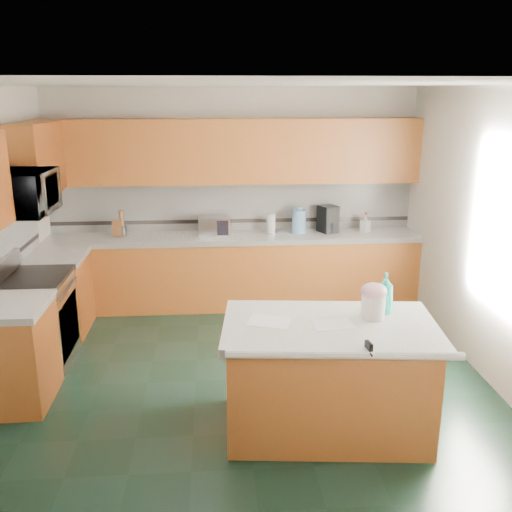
{
  "coord_description": "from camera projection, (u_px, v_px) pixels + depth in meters",
  "views": [
    {
      "loc": [
        -0.25,
        -4.89,
        2.63
      ],
      "look_at": [
        0.15,
        0.35,
        1.12
      ],
      "focal_mm": 40.0,
      "sensor_mm": 36.0,
      "label": 1
    }
  ],
  "objects": [
    {
      "name": "floor",
      "position": [
        243.0,
        379.0,
        5.43
      ],
      "size": [
        4.6,
        4.6,
        0.0
      ],
      "primitive_type": "plane",
      "color": "black",
      "rests_on": "ground"
    },
    {
      "name": "ceiling",
      "position": [
        241.0,
        84.0,
        4.68
      ],
      "size": [
        4.6,
        4.6,
        0.0
      ],
      "primitive_type": "plane",
      "color": "white",
      "rests_on": "ground"
    },
    {
      "name": "wall_back",
      "position": [
        233.0,
        196.0,
        7.28
      ],
      "size": [
        4.6,
        0.04,
        2.7
      ],
      "primitive_type": "cube",
      "color": "silver",
      "rests_on": "ground"
    },
    {
      "name": "wall_front",
      "position": [
        267.0,
        360.0,
        2.83
      ],
      "size": [
        4.6,
        0.04,
        2.7
      ],
      "primitive_type": "cube",
      "color": "silver",
      "rests_on": "ground"
    },
    {
      "name": "wall_right",
      "position": [
        495.0,
        237.0,
        5.22
      ],
      "size": [
        0.04,
        4.6,
        2.7
      ],
      "primitive_type": "cube",
      "color": "silver",
      "rests_on": "ground"
    },
    {
      "name": "back_base_cab",
      "position": [
        234.0,
        273.0,
        7.22
      ],
      "size": [
        4.6,
        0.6,
        0.86
      ],
      "primitive_type": "cube",
      "color": "#4F210B",
      "rests_on": "ground"
    },
    {
      "name": "back_countertop",
      "position": [
        234.0,
        237.0,
        7.1
      ],
      "size": [
        4.6,
        0.64,
        0.06
      ],
      "primitive_type": "cube",
      "color": "white",
      "rests_on": "back_base_cab"
    },
    {
      "name": "back_upper_cab",
      "position": [
        233.0,
        151.0,
        6.94
      ],
      "size": [
        4.6,
        0.33,
        0.78
      ],
      "primitive_type": "cube",
      "color": "#4F210B",
      "rests_on": "wall_back"
    },
    {
      "name": "back_backsplash",
      "position": [
        233.0,
        206.0,
        7.28
      ],
      "size": [
        4.6,
        0.02,
        0.63
      ],
      "primitive_type": "cube",
      "color": "silver",
      "rests_on": "back_countertop"
    },
    {
      "name": "back_accent_band",
      "position": [
        233.0,
        221.0,
        7.33
      ],
      "size": [
        4.6,
        0.01,
        0.05
      ],
      "primitive_type": "cube",
      "color": "black",
      "rests_on": "back_countertop"
    },
    {
      "name": "left_base_cab_rear",
      "position": [
        59.0,
        296.0,
        6.4
      ],
      "size": [
        0.6,
        0.82,
        0.86
      ],
      "primitive_type": "cube",
      "color": "#4F210B",
      "rests_on": "ground"
    },
    {
      "name": "left_counter_rear",
      "position": [
        55.0,
        257.0,
        6.27
      ],
      "size": [
        0.64,
        0.82,
        0.06
      ],
      "primitive_type": "cube",
      "color": "white",
      "rests_on": "left_base_cab_rear"
    },
    {
      "name": "left_base_cab_front",
      "position": [
        14.0,
        356.0,
        4.93
      ],
      "size": [
        0.6,
        0.72,
        0.86
      ],
      "primitive_type": "cube",
      "color": "#4F210B",
      "rests_on": "ground"
    },
    {
      "name": "left_counter_front",
      "position": [
        7.0,
        307.0,
        4.81
      ],
      "size": [
        0.64,
        0.72,
        0.06
      ],
      "primitive_type": "cube",
      "color": "white",
      "rests_on": "left_base_cab_front"
    },
    {
      "name": "left_backsplash",
      "position": [
        0.0,
        244.0,
        5.45
      ],
      "size": [
        0.02,
        2.3,
        0.63
      ],
      "primitive_type": "cube",
      "color": "silver",
      "rests_on": "wall_left"
    },
    {
      "name": "left_accent_band",
      "position": [
        4.0,
        264.0,
        5.5
      ],
      "size": [
        0.01,
        2.3,
        0.05
      ],
      "primitive_type": "cube",
      "color": "black",
      "rests_on": "wall_left"
    },
    {
      "name": "left_upper_cab_rear",
      "position": [
        36.0,
        159.0,
        6.1
      ],
      "size": [
        0.33,
        1.09,
        0.78
      ],
      "primitive_type": "cube",
      "color": "#4F210B",
      "rests_on": "wall_left"
    },
    {
      "name": "range_body",
      "position": [
        39.0,
        322.0,
        5.64
      ],
      "size": [
        0.6,
        0.76,
        0.88
      ],
      "primitive_type": "cube",
      "color": "#B7B7BC",
      "rests_on": "ground"
    },
    {
      "name": "range_oven_door",
      "position": [
        69.0,
        325.0,
        5.67
      ],
      "size": [
        0.02,
        0.68,
        0.55
      ],
      "primitive_type": "cube",
      "color": "black",
      "rests_on": "range_body"
    },
    {
      "name": "range_cooktop",
      "position": [
        34.0,
        278.0,
        5.51
      ],
      "size": [
        0.62,
        0.78,
        0.04
      ],
      "primitive_type": "cube",
      "color": "black",
      "rests_on": "range_body"
    },
    {
      "name": "range_handle",
      "position": [
        68.0,
        289.0,
        5.57
      ],
      "size": [
        0.02,
        0.66,
        0.02
      ],
      "primitive_type": "cylinder",
      "rotation": [
        1.57,
        0.0,
        0.0
      ],
      "color": "#B7B7BC",
      "rests_on": "range_body"
    },
    {
      "name": "range_backguard",
      "position": [
        4.0,
        267.0,
        5.46
      ],
      "size": [
        0.06,
        0.76,
        0.18
      ],
      "primitive_type": "cube",
      "color": "#B7B7BC",
      "rests_on": "range_body"
    },
    {
      "name": "microwave",
      "position": [
        24.0,
        193.0,
        5.28
      ],
      "size": [
        0.5,
        0.73,
        0.41
      ],
      "primitive_type": "imported",
      "rotation": [
        0.0,
        0.0,
        1.57
      ],
      "color": "#B7B7BC",
      "rests_on": "wall_left"
    },
    {
      "name": "island_base",
      "position": [
        328.0,
        381.0,
        4.52
      ],
      "size": [
        1.62,
        1.03,
        0.86
      ],
      "primitive_type": "cube",
      "rotation": [
        0.0,
        0.0,
        -0.1
      ],
      "color": "#4F210B",
      "rests_on": "ground"
    },
    {
      "name": "island_top",
      "position": [
        330.0,
        327.0,
        4.39
      ],
      "size": [
        1.73,
        1.14,
        0.06
      ],
      "primitive_type": "cube",
      "rotation": [
        0.0,
        0.0,
        -0.1
      ],
      "color": "white",
      "rests_on": "island_base"
    },
    {
      "name": "island_bullnose",
      "position": [
        344.0,
        355.0,
        3.92
      ],
      "size": [
        1.64,
        0.22,
        0.06
      ],
      "primitive_type": "cylinder",
      "rotation": [
        0.0,
        1.57,
        -0.1
      ],
      "color": "white",
      "rests_on": "island_base"
    },
    {
      "name": "treat_jar",
      "position": [
        373.0,
        307.0,
        4.46
      ],
      "size": [
        0.25,
        0.25,
        0.19
      ],
      "primitive_type": "cylinder",
      "rotation": [
        0.0,
        0.0,
        0.43
      ],
      "color": "white",
      "rests_on": "island_top"
    },
    {
      "name": "treat_jar_lid",
      "position": [
        374.0,
        291.0,
        4.42
      ],
      "size": [
        0.21,
        0.21,
        0.13
      ],
      "primitive_type": "ellipsoid",
      "color": "pink",
      "rests_on": "treat_jar"
    },
    {
      "name": "treat_jar_knob",
      "position": [
        374.0,
        286.0,
        4.41
      ],
      "size": [
        0.07,
        0.02,
        0.02
      ],
      "primitive_type": "cylinder",
      "rotation": [
        0.0,
        1.57,
        0.0
      ],
      "color": "tan",
      "rests_on": "treat_jar_lid"
    },
    {
      "name": "treat_jar_knob_end_l",
      "position": [
        370.0,
        286.0,
        4.41
      ],
      "size": [
        0.04,
        0.04,
        0.04
      ],
      "primitive_type": "sphere",
      "color": "tan",
      "rests_on": "treat_jar_lid"
    },
    {
      "name": "treat_jar_knob_end_r",
      "position": [
        378.0,
        286.0,
        4.41
      ],
      "size": [
        0.04,
        0.04,
        0.04
      ],
      "primitive_type": "sphere",
      "color": "tan",
      "rests_on": "treat_jar_lid"
    },
    {
      "name": "soap_bottle_island",
      "position": [
        385.0,
        293.0,
        4.55
      ],
      "size": [
        0.16,
        0.16,
        0.33
      ],
      "primitive_type": "imported",
      "rotation": [
        0.0,
        0.0,
        -0.27
      ],
      "color": "#22B6AC",
      "rests_on": "island_top"
    },
    {
      "name": "paper_sheet_a",
      "position": [
        333.0,
        324.0,
        4.37
      ],
      "size": [
        0.33,
        0.26,
        0.0
      ],
      "primitive_type": "cube",
      "rotation": [
        0.0,
        0.0,
        0.09
      ],
      "color": "white",
      "rests_on": "island_top"
    },
    {
      "name": "paper_sheet_b",
      "position": [
        269.0,
        321.0,
        4.42
      ],
      "size": [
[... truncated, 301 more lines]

